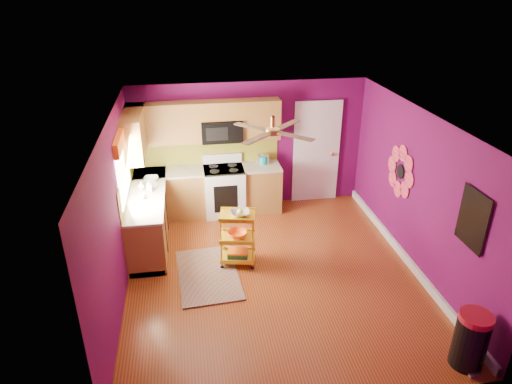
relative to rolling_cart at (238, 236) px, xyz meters
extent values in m
plane|color=maroon|center=(0.50, -0.37, -0.51)|extent=(5.00, 5.00, 0.00)
cube|color=#5F0A4D|center=(0.50, 2.13, 0.74)|extent=(4.50, 0.04, 2.50)
cube|color=#5F0A4D|center=(0.50, -2.87, 0.74)|extent=(4.50, 0.04, 2.50)
cube|color=#5F0A4D|center=(-1.75, -0.37, 0.74)|extent=(0.04, 5.00, 2.50)
cube|color=#5F0A4D|center=(2.75, -0.37, 0.74)|extent=(0.04, 5.00, 2.50)
cube|color=silver|center=(0.50, -0.37, 1.99)|extent=(4.50, 5.00, 0.04)
cube|color=white|center=(2.72, -0.37, -0.44)|extent=(0.05, 4.90, 0.14)
cube|color=brown|center=(-1.45, 0.98, -0.06)|extent=(0.60, 2.30, 0.90)
cube|color=brown|center=(-0.35, 1.83, -0.06)|extent=(2.80, 0.60, 0.90)
cube|color=beige|center=(-1.45, 0.98, 0.41)|extent=(0.63, 2.30, 0.04)
cube|color=beige|center=(-0.35, 1.83, 0.41)|extent=(2.80, 0.63, 0.04)
cube|color=black|center=(-1.45, 0.98, -0.46)|extent=(0.54, 2.30, 0.10)
cube|color=black|center=(-0.35, 1.83, -0.46)|extent=(2.80, 0.54, 0.10)
cube|color=white|center=(-0.05, 1.80, -0.05)|extent=(0.76, 0.66, 0.92)
cube|color=black|center=(-0.05, 1.80, 0.41)|extent=(0.76, 0.62, 0.03)
cube|color=white|center=(-0.05, 2.08, 0.53)|extent=(0.76, 0.06, 0.18)
cube|color=black|center=(-0.05, 1.47, -0.06)|extent=(0.45, 0.02, 0.55)
cube|color=brown|center=(-1.09, 1.96, 1.31)|extent=(1.32, 0.33, 0.75)
cube|color=brown|center=(0.69, 1.96, 1.31)|extent=(0.72, 0.33, 0.75)
cube|color=brown|center=(-0.05, 1.96, 1.52)|extent=(0.76, 0.33, 0.34)
cube|color=brown|center=(-1.58, 1.48, 1.31)|extent=(0.33, 1.30, 0.75)
cube|color=black|center=(-0.05, 1.93, 1.14)|extent=(0.76, 0.38, 0.40)
cube|color=olive|center=(-0.35, 2.12, 0.68)|extent=(2.80, 0.01, 0.51)
cube|color=olive|center=(-1.74, 0.98, 0.68)|extent=(0.01, 2.30, 0.51)
cube|color=white|center=(-1.73, 0.68, 1.04)|extent=(0.03, 1.20, 1.00)
cube|color=orange|center=(-1.70, 0.68, 1.51)|extent=(0.08, 1.35, 0.22)
cube|color=white|center=(1.85, 2.10, 0.51)|extent=(0.85, 0.04, 2.05)
cube|color=white|center=(1.85, 2.08, 0.51)|extent=(0.95, 0.02, 2.15)
sphere|color=#BF8C3F|center=(2.17, 2.05, 0.49)|extent=(0.07, 0.07, 0.07)
cylinder|color=black|center=(2.73, 0.23, 0.84)|extent=(0.01, 0.24, 0.24)
cube|color=teal|center=(2.73, -1.77, 1.04)|extent=(0.03, 0.52, 0.72)
cube|color=black|center=(2.72, -1.77, 1.04)|extent=(0.01, 0.56, 0.76)
cylinder|color=#BF8C3F|center=(0.50, -0.17, 1.91)|extent=(0.06, 0.06, 0.16)
cylinder|color=#BF8C3F|center=(0.50, -0.17, 1.77)|extent=(0.20, 0.20, 0.08)
cube|color=#4C2D19|center=(0.77, 0.10, 1.77)|extent=(0.47, 0.47, 0.01)
cube|color=#4C2D19|center=(0.23, 0.10, 1.77)|extent=(0.47, 0.47, 0.01)
cube|color=#4C2D19|center=(0.23, -0.44, 1.77)|extent=(0.47, 0.47, 0.01)
cube|color=#4C2D19|center=(0.77, -0.44, 1.77)|extent=(0.47, 0.47, 0.01)
cube|color=black|center=(-0.51, -0.26, -0.50)|extent=(1.01, 1.55, 0.02)
cylinder|color=yellow|center=(-0.28, -0.12, -0.05)|extent=(0.02, 0.02, 0.85)
cylinder|color=yellow|center=(0.20, -0.21, -0.05)|extent=(0.02, 0.02, 0.85)
cylinder|color=yellow|center=(-0.22, 0.22, -0.05)|extent=(0.02, 0.02, 0.85)
cylinder|color=yellow|center=(0.27, 0.12, -0.05)|extent=(0.02, 0.02, 0.85)
sphere|color=black|center=(-0.28, -0.12, -0.48)|extent=(0.06, 0.06, 0.06)
sphere|color=black|center=(0.20, -0.21, -0.48)|extent=(0.06, 0.06, 0.06)
sphere|color=black|center=(-0.22, 0.22, -0.48)|extent=(0.06, 0.06, 0.06)
sphere|color=black|center=(0.27, 0.12, -0.48)|extent=(0.06, 0.06, 0.06)
cube|color=yellow|center=(-0.01, 0.00, 0.36)|extent=(0.62, 0.50, 0.03)
cube|color=yellow|center=(-0.01, 0.00, -0.03)|extent=(0.62, 0.50, 0.03)
cube|color=yellow|center=(-0.01, 0.00, -0.39)|extent=(0.62, 0.50, 0.03)
imported|color=beige|center=(0.04, -0.01, 0.41)|extent=(0.36, 0.36, 0.07)
sphere|color=yellow|center=(0.04, -0.01, 0.43)|extent=(0.10, 0.10, 0.10)
imported|color=orange|center=(-0.01, 0.00, 0.03)|extent=(0.37, 0.37, 0.10)
cube|color=navy|center=(-0.01, 0.00, -0.36)|extent=(0.36, 0.30, 0.04)
cube|color=#267233|center=(-0.01, 0.00, -0.32)|extent=(0.36, 0.30, 0.04)
cube|color=orange|center=(-0.01, 0.00, -0.29)|extent=(0.36, 0.30, 0.03)
cylinder|color=black|center=(2.46, -2.56, -0.18)|extent=(0.42, 0.42, 0.67)
cylinder|color=#A71728|center=(2.46, -2.56, 0.20)|extent=(0.39, 0.39, 0.08)
cube|color=beige|center=(2.46, -2.75, -0.49)|extent=(0.14, 0.08, 0.03)
cylinder|color=teal|center=(0.73, 1.90, 0.51)|extent=(0.18, 0.18, 0.16)
sphere|color=teal|center=(0.73, 1.90, 0.61)|extent=(0.06, 0.06, 0.06)
cube|color=beige|center=(0.73, 1.93, 0.52)|extent=(0.22, 0.15, 0.18)
imported|color=#EA3F72|center=(-1.39, 0.98, 0.53)|extent=(0.09, 0.09, 0.20)
imported|color=white|center=(-1.52, 1.08, 0.50)|extent=(0.12, 0.12, 0.15)
imported|color=white|center=(-1.38, 1.45, 0.46)|extent=(0.25, 0.25, 0.06)
imported|color=white|center=(-1.49, 0.72, 0.47)|extent=(0.11, 0.11, 0.09)
camera|label=1|loc=(-0.70, -6.21, 3.77)|focal=32.00mm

